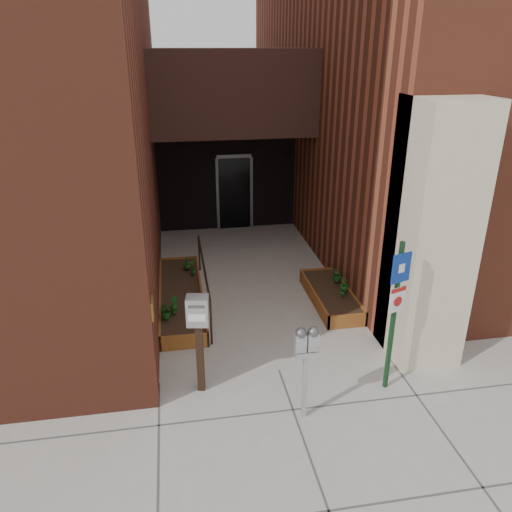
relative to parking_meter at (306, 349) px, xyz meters
name	(u,v)px	position (x,y,z in m)	size (l,w,h in m)	color
ground	(279,371)	(-0.12, 1.15, -1.18)	(80.00, 80.00, 0.00)	#9E9991
architecture	(219,49)	(-0.31, 8.05, 3.80)	(20.00, 14.60, 10.00)	brown
planter_left	(181,297)	(-1.67, 3.85, -1.04)	(0.90, 3.60, 0.30)	brown
planter_right	(331,296)	(1.48, 3.35, -1.04)	(0.80, 2.20, 0.30)	brown
handrail	(204,270)	(-1.17, 3.80, -0.43)	(0.04, 3.34, 0.90)	black
parking_meter	(306,349)	(0.00, 0.00, 0.00)	(0.34, 0.16, 1.52)	#AFAFB1
sign_post	(396,302)	(1.48, 0.43, 0.37)	(0.33, 0.14, 2.52)	#14381B
payment_dropbox	(198,324)	(-1.45, 0.88, 0.02)	(0.37, 0.30, 1.66)	black
shrub_left_a	(166,310)	(-1.97, 2.74, -0.71)	(0.29, 0.29, 0.32)	#195016
shrub_left_b	(173,305)	(-1.83, 2.93, -0.71)	(0.18, 0.18, 0.33)	#1C6320
shrub_left_c	(187,262)	(-1.48, 4.93, -0.72)	(0.18, 0.18, 0.32)	#1A4F16
shrub_left_d	(193,267)	(-1.37, 4.60, -0.70)	(0.19, 0.19, 0.36)	#164F1A
shrub_right_a	(344,284)	(1.73, 3.25, -0.72)	(0.18, 0.18, 0.31)	#1B601C
shrub_right_b	(343,289)	(1.61, 3.03, -0.73)	(0.16, 0.16, 0.30)	#1C6222
shrub_right_c	(338,275)	(1.73, 3.71, -0.72)	(0.28, 0.28, 0.31)	#1C6221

